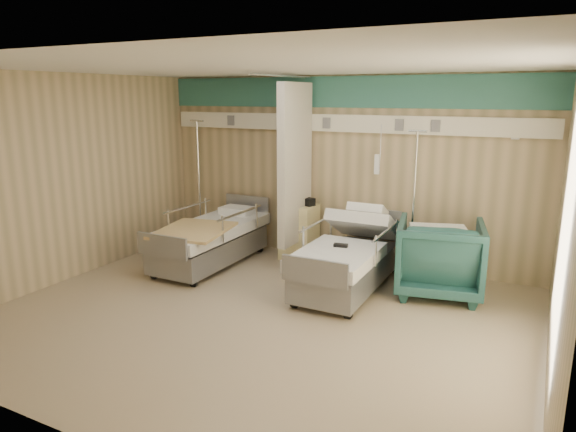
% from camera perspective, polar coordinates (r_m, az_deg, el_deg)
% --- Properties ---
extents(ground, '(6.00, 5.00, 0.00)m').
position_cam_1_polar(ground, '(6.09, -3.27, -11.06)').
color(ground, gray).
rests_on(ground, ground).
extents(room_walls, '(6.04, 5.04, 2.82)m').
position_cam_1_polar(room_walls, '(5.81, -2.50, 6.91)').
color(room_walls, tan).
rests_on(room_walls, ground).
extents(bed_right, '(1.00, 2.16, 0.63)m').
position_cam_1_polar(bed_right, '(6.83, 6.65, -5.53)').
color(bed_right, silver).
rests_on(bed_right, ground).
extents(bed_left, '(1.00, 2.16, 0.63)m').
position_cam_1_polar(bed_left, '(7.83, -8.62, -3.12)').
color(bed_left, silver).
rests_on(bed_left, ground).
extents(bedside_cabinet, '(0.50, 0.48, 0.85)m').
position_cam_1_polar(bedside_cabinet, '(8.02, 1.24, -1.75)').
color(bedside_cabinet, '#F6E59A').
rests_on(bedside_cabinet, ground).
extents(visitor_armchair, '(1.23, 1.26, 0.98)m').
position_cam_1_polar(visitor_armchair, '(6.84, 16.47, -4.43)').
color(visitor_armchair, '#1C4745').
rests_on(visitor_armchair, ground).
extents(waffle_blanket, '(0.85, 0.80, 0.08)m').
position_cam_1_polar(waffle_blanket, '(6.66, 16.54, -0.21)').
color(waffle_blanket, white).
rests_on(waffle_blanket, visitor_armchair).
extents(iv_stand_right, '(0.37, 0.37, 2.06)m').
position_cam_1_polar(iv_stand_right, '(7.34, 13.50, -3.60)').
color(iv_stand_right, silver).
rests_on(iv_stand_right, ground).
extents(iv_stand_left, '(0.38, 0.38, 2.12)m').
position_cam_1_polar(iv_stand_left, '(8.77, -9.68, -0.57)').
color(iv_stand_left, silver).
rests_on(iv_stand_left, ground).
extents(call_remote, '(0.19, 0.11, 0.04)m').
position_cam_1_polar(call_remote, '(6.55, 5.88, -3.26)').
color(call_remote, black).
rests_on(call_remote, bed_right).
extents(tan_blanket, '(1.11, 1.29, 0.04)m').
position_cam_1_polar(tan_blanket, '(7.35, -10.45, -1.57)').
color(tan_blanket, tan).
rests_on(tan_blanket, bed_left).
extents(toiletry_bag, '(0.25, 0.21, 0.12)m').
position_cam_1_polar(toiletry_bag, '(7.89, 2.19, 1.61)').
color(toiletry_bag, black).
rests_on(toiletry_bag, bedside_cabinet).
extents(white_cup, '(0.10, 0.10, 0.12)m').
position_cam_1_polar(white_cup, '(7.96, 1.13, 1.71)').
color(white_cup, white).
rests_on(white_cup, bedside_cabinet).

